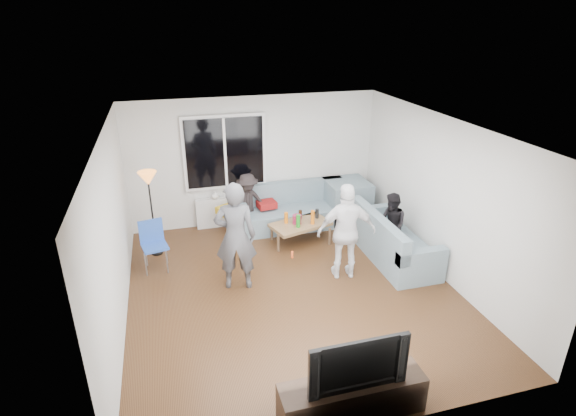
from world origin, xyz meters
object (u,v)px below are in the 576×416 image
object	(u,v)px
player_right	(346,232)
spectator_back	(248,203)
floor_lamp	(152,214)
tv_console	(352,398)
sofa_right_section	(394,236)
television	(355,359)
sofa_back_section	(293,207)
side_chair	(155,247)
spectator_right	(391,225)
coffee_table	(300,233)
player_left	(236,237)

from	to	relation	value
player_right	spectator_back	xyz separation A→B (m)	(-1.21, 2.12, -0.21)
floor_lamp	tv_console	distance (m)	4.77
floor_lamp	player_right	bearing A→B (deg)	-28.29
sofa_right_section	television	xyz separation A→B (m)	(-2.06, -3.01, 0.33)
sofa_back_section	player_right	distance (m)	2.15
sofa_right_section	player_right	world-z (taller)	player_right
sofa_back_section	side_chair	xyz separation A→B (m)	(-2.73, -1.06, 0.01)
spectator_right	tv_console	xyz separation A→B (m)	(-2.06, -3.15, -0.36)
sofa_right_section	spectator_right	distance (m)	0.21
coffee_table	side_chair	xyz separation A→B (m)	(-2.65, -0.31, 0.23)
sofa_back_section	spectator_right	distance (m)	2.11
floor_lamp	tv_console	xyz separation A→B (m)	(2.01, -4.30, -0.56)
coffee_table	television	distance (m)	4.11
sofa_right_section	sofa_back_section	bearing A→B (deg)	37.41
player_right	spectator_right	size ratio (longest dim) A/B	1.40
floor_lamp	player_left	distance (m)	1.91
side_chair	television	distance (m)	4.23
sofa_back_section	player_left	bearing A→B (deg)	-127.61
sofa_back_section	player_left	xyz separation A→B (m)	(-1.48, -1.93, 0.46)
player_left	player_right	distance (m)	1.78
sofa_right_section	tv_console	size ratio (longest dim) A/B	1.25
player_right	spectator_right	distance (m)	1.19
sofa_back_section	player_left	size ratio (longest dim) A/B	1.30
sofa_right_section	tv_console	xyz separation A→B (m)	(-2.06, -3.01, -0.20)
sofa_back_section	coffee_table	xyz separation A→B (m)	(-0.07, -0.74, -0.22)
floor_lamp	spectator_back	bearing A→B (deg)	15.68
spectator_back	television	bearing A→B (deg)	-94.82
coffee_table	player_left	xyz separation A→B (m)	(-1.41, -1.18, 0.68)
side_chair	floor_lamp	size ratio (longest dim) A/B	0.55
sofa_back_section	sofa_right_section	distance (m)	2.21
floor_lamp	player_right	distance (m)	3.42
coffee_table	spectator_back	bearing A→B (deg)	137.82
player_left	tv_console	bearing A→B (deg)	116.36
spectator_right	spectator_back	bearing A→B (deg)	-125.96
player_right	sofa_right_section	bearing A→B (deg)	-152.55
spectator_right	player_right	bearing A→B (deg)	-65.81
side_chair	spectator_right	size ratio (longest dim) A/B	0.74
side_chair	player_right	xyz separation A→B (m)	(3.01, -1.04, 0.38)
spectator_right	sofa_back_section	bearing A→B (deg)	-140.28
spectator_right	spectator_back	xyz separation A→B (m)	(-2.27, 1.65, 0.02)
tv_console	television	size ratio (longest dim) A/B	1.48
sofa_right_section	side_chair	distance (m)	4.13
floor_lamp	spectator_back	world-z (taller)	floor_lamp
player_left	spectator_right	xyz separation A→B (m)	(2.83, 0.31, -0.30)
sofa_right_section	spectator_right	size ratio (longest dim) A/B	1.72
player_right	spectator_back	world-z (taller)	player_right
sofa_right_section	player_left	xyz separation A→B (m)	(-2.83, -0.17, 0.46)
sofa_right_section	floor_lamp	world-z (taller)	floor_lamp
television	floor_lamp	bearing A→B (deg)	115.05
side_chair	tv_console	xyz separation A→B (m)	(2.01, -3.71, -0.21)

